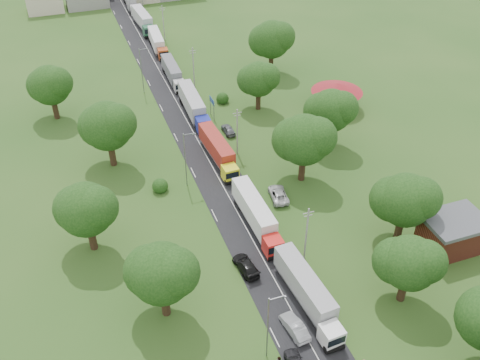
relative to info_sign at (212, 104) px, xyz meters
name	(u,v)px	position (x,y,z in m)	size (l,w,h in m)	color
ground	(250,235)	(-5.20, -35.00, -3.00)	(260.00, 260.00, 0.00)	#264C19
road	(210,162)	(-5.20, -15.00, -3.00)	(8.00, 200.00, 0.04)	black
info_sign	(212,104)	(0.00, 0.00, 0.00)	(0.12, 3.10, 4.10)	slate
pole_1	(306,233)	(0.30, -42.00, 1.68)	(1.60, 0.24, 9.00)	gray
pole_2	(237,131)	(0.30, -14.00, 1.68)	(1.60, 0.24, 9.00)	gray
pole_3	(193,67)	(0.30, 14.00, 1.68)	(1.60, 0.24, 9.00)	gray
pole_4	(163,22)	(0.30, 42.00, 1.68)	(1.60, 0.24, 9.00)	gray
lamp_0	(269,325)	(-10.55, -55.00, 2.55)	(2.03, 0.22, 10.00)	slate
lamp_1	(186,157)	(-10.55, -20.00, 2.55)	(2.03, 0.22, 10.00)	slate
lamp_2	(142,68)	(-10.55, 15.00, 2.55)	(2.03, 0.22, 10.00)	slate
tree_2	(409,262)	(8.79, -52.86, 3.59)	(8.00, 8.00, 10.10)	#382616
tree_3	(405,199)	(14.79, -42.84, 4.22)	(8.80, 8.80, 11.07)	#382616
tree_4	(304,139)	(7.79, -24.83, 4.85)	(9.60, 9.60, 12.05)	#382616
tree_5	(330,110)	(16.79, -16.84, 4.22)	(8.80, 8.80, 11.07)	#382616
tree_6	(258,79)	(9.79, 0.14, 3.59)	(8.00, 8.00, 10.10)	#382616
tree_7	(272,39)	(18.79, 15.17, 4.85)	(9.60, 9.60, 12.05)	#382616
tree_10	(161,272)	(-20.21, -44.84, 4.22)	(8.80, 8.80, 11.07)	#382616
tree_11	(86,209)	(-27.21, -29.84, 4.22)	(8.80, 8.80, 11.07)	#382616
tree_12	(107,125)	(-21.21, -9.83, 4.85)	(9.60, 9.60, 12.05)	#382616
tree_13	(50,85)	(-29.21, 10.16, 4.22)	(8.80, 8.80, 11.07)	#382616
house_brick	(452,233)	(20.80, -47.00, -0.35)	(8.60, 6.60, 5.20)	maroon
house_cream	(337,92)	(24.80, -5.00, 0.64)	(10.08, 10.08, 5.80)	beige
truck_0	(308,292)	(-2.94, -49.60, -0.78)	(3.36, 15.17, 4.19)	white
truck_1	(256,214)	(-3.59, -33.33, -0.78)	(2.73, 15.13, 4.19)	red
truck_2	(218,150)	(-3.57, -15.00, -0.84)	(3.12, 14.75, 4.08)	yellow
truck_3	(193,105)	(-3.33, 1.86, -0.69)	(3.10, 15.76, 4.36)	navy
truck_4	(173,72)	(-3.43, 18.38, -0.98)	(2.62, 13.76, 3.81)	silver
truck_5	(157,42)	(-2.84, 36.22, -0.92)	(3.17, 14.24, 3.93)	#A84119
truck_6	(143,20)	(-3.15, 51.91, -0.72)	(3.43, 15.56, 4.30)	#215A3A
truck_7	(131,1)	(-3.39, 68.92, -0.84)	(3.33, 14.78, 4.08)	silver
car_lane_mid	(295,327)	(-6.20, -52.98, -2.19)	(1.73, 4.95, 1.63)	#A0A2A8
car_lane_rear	(246,266)	(-8.20, -41.38, -2.22)	(2.18, 5.36, 1.55)	black
car_verge_near	(278,194)	(2.14, -28.39, -2.24)	(2.54, 5.50, 1.53)	silver
car_verge_far	(228,130)	(1.02, -6.90, -2.26)	(1.76, 4.38, 1.49)	#5C5F64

